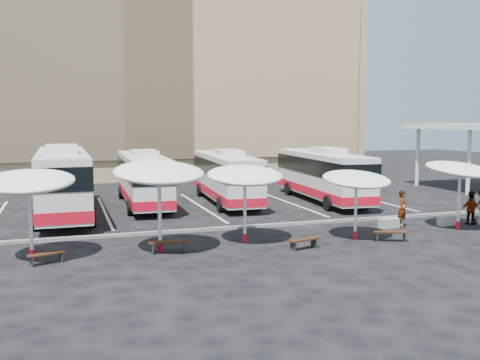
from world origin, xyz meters
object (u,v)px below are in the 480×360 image
object	(u,v)px
wood_bench_0	(46,256)
passenger_0	(403,209)
bus_3	(322,174)
passenger_1	(471,207)
sunshade_0	(29,182)
sunshade_1	(159,173)
conc_bench_1	(448,220)
sunshade_3	(356,180)
conc_bench_0	(390,223)
sunshade_2	(245,176)
wood_bench_2	(304,241)
wood_bench_1	(168,244)
passenger_2	(471,210)
wood_bench_3	(391,234)
bus_2	(226,175)
sunshade_4	(460,170)
bus_1	(143,177)
bus_0	(63,179)

from	to	relation	value
wood_bench_0	passenger_0	world-z (taller)	passenger_0
bus_3	passenger_1	world-z (taller)	bus_3
sunshade_0	sunshade_1	size ratio (longest dim) A/B	0.91
sunshade_0	passenger_0	bearing A→B (deg)	3.13
conc_bench_1	sunshade_3	bearing A→B (deg)	-168.05
conc_bench_0	passenger_1	bearing A→B (deg)	-5.01
sunshade_2	passenger_1	distance (m)	13.03
wood_bench_2	conc_bench_0	world-z (taller)	conc_bench_0
wood_bench_1	sunshade_3	bearing A→B (deg)	-0.33
conc_bench_0	passenger_2	size ratio (longest dim) A/B	0.82
wood_bench_0	wood_bench_3	xyz separation A→B (m)	(14.77, -0.82, 0.04)
wood_bench_1	conc_bench_0	xyz separation A→B (m)	(11.82, 1.68, -0.15)
bus_2	wood_bench_2	bearing A→B (deg)	-88.77
sunshade_4	passenger_0	bearing A→B (deg)	151.54
bus_2	wood_bench_1	world-z (taller)	bus_2
wood_bench_1	wood_bench_0	bearing A→B (deg)	-177.13
wood_bench_2	passenger_2	xyz separation A→B (m)	(10.62, 2.12, 0.45)
bus_2	wood_bench_3	bearing A→B (deg)	-70.67
conc_bench_0	wood_bench_3	bearing A→B (deg)	-123.63
conc_bench_1	passenger_0	distance (m)	2.72
sunshade_4	passenger_0	distance (m)	3.40
wood_bench_2	bus_1	bearing A→B (deg)	108.68
wood_bench_2	wood_bench_3	bearing A→B (deg)	1.10
sunshade_2	sunshade_4	world-z (taller)	sunshade_2
bus_0	sunshade_4	bearing A→B (deg)	-29.57
bus_3	bus_2	bearing A→B (deg)	170.97
sunshade_2	bus_1	bearing A→B (deg)	103.06
sunshade_4	passenger_1	xyz separation A→B (m)	(1.63, 0.96, -2.14)
bus_2	passenger_2	xyz separation A→B (m)	(10.03, -11.49, -1.04)
sunshade_2	wood_bench_1	xyz separation A→B (m)	(-3.64, -0.87, -2.64)
wood_bench_3	passenger_2	distance (m)	6.58
bus_0	bus_1	world-z (taller)	bus_0
wood_bench_1	conc_bench_0	size ratio (longest dim) A/B	1.31
sunshade_3	passenger_1	bearing A→B (deg)	9.70
sunshade_1	conc_bench_1	bearing A→B (deg)	3.72
wood_bench_0	wood_bench_3	size ratio (longest dim) A/B	0.89
sunshade_3	passenger_0	world-z (taller)	sunshade_3
wood_bench_0	conc_bench_0	xyz separation A→B (m)	(16.59, 1.92, -0.08)
sunshade_4	conc_bench_1	world-z (taller)	sunshade_4
bus_1	wood_bench_3	size ratio (longest dim) A/B	7.24
wood_bench_0	wood_bench_1	distance (m)	4.78
sunshade_4	conc_bench_1	distance (m)	2.95
sunshade_2	wood_bench_3	bearing A→B (deg)	-16.90
wood_bench_2	wood_bench_3	size ratio (longest dim) A/B	0.94
wood_bench_1	wood_bench_2	world-z (taller)	wood_bench_1
conc_bench_1	bus_2	bearing A→B (deg)	128.47
bus_3	sunshade_0	bearing A→B (deg)	-146.24
bus_1	conc_bench_0	size ratio (longest dim) A/B	8.92
wood_bench_2	sunshade_3	bearing A→B (deg)	19.25
bus_3	sunshade_2	xyz separation A→B (m)	(-8.98, -10.16, 1.15)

